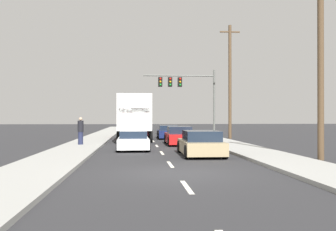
{
  "coord_description": "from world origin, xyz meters",
  "views": [
    {
      "loc": [
        -1.38,
        -12.94,
        1.9
      ],
      "look_at": [
        0.74,
        12.31,
        2.02
      ],
      "focal_mm": 40.86,
      "sensor_mm": 36.0,
      "label": 1
    }
  ],
  "objects": [
    {
      "name": "traffic_signal_mast",
      "position": [
        3.25,
        25.42,
        5.05
      ],
      "size": [
        7.32,
        0.69,
        6.74
      ],
      "color": "#595B56",
      "rests_on": "ground_plane"
    },
    {
      "name": "box_truck",
      "position": [
        -1.46,
        18.13,
        2.06
      ],
      "size": [
        2.7,
        9.33,
        3.58
      ],
      "color": "white",
      "rests_on": "ground_plane"
    },
    {
      "name": "utility_pole_mid",
      "position": [
        6.98,
        20.49,
        5.2
      ],
      "size": [
        1.8,
        0.28,
        10.13
      ],
      "color": "brown",
      "rests_on": "ground_plane"
    },
    {
      "name": "sidewalk_right",
      "position": [
        4.86,
        20.0,
        0.07
      ],
      "size": [
        2.62,
        80.0,
        0.14
      ],
      "primitive_type": "cube",
      "color": "#9E9E99",
      "rests_on": "ground_plane"
    },
    {
      "name": "sidewalk_left",
      "position": [
        -4.86,
        20.0,
        0.07
      ],
      "size": [
        2.62,
        80.0,
        0.14
      ],
      "primitive_type": "cube",
      "color": "#9E9E99",
      "rests_on": "ground_plane"
    },
    {
      "name": "car_tan",
      "position": [
        1.83,
        5.83,
        0.58
      ],
      "size": [
        2.02,
        4.36,
        1.24
      ],
      "color": "tan",
      "rests_on": "ground_plane"
    },
    {
      "name": "car_white",
      "position": [
        -1.54,
        9.6,
        0.52
      ],
      "size": [
        1.89,
        4.31,
        1.11
      ],
      "color": "white",
      "rests_on": "ground_plane"
    },
    {
      "name": "ground_plane",
      "position": [
        0.0,
        25.0,
        0.0
      ],
      "size": [
        140.0,
        140.0,
        0.0
      ],
      "primitive_type": "plane",
      "color": "#2B2B2D"
    },
    {
      "name": "pedestrian_near_corner",
      "position": [
        -4.97,
        12.25,
        1.02
      ],
      "size": [
        0.38,
        0.38,
        1.77
      ],
      "color": "#1E233F",
      "rests_on": "sidewalk_left"
    },
    {
      "name": "car_red",
      "position": [
        1.63,
        13.54,
        0.58
      ],
      "size": [
        1.89,
        4.49,
        1.27
      ],
      "color": "red",
      "rests_on": "ground_plane"
    },
    {
      "name": "utility_pole_near",
      "position": [
        6.82,
        3.4,
        4.67
      ],
      "size": [
        1.8,
        0.28,
        9.07
      ],
      "color": "brown",
      "rests_on": "ground_plane"
    },
    {
      "name": "lane_markings",
      "position": [
        0.0,
        19.9,
        0.0
      ],
      "size": [
        0.14,
        57.0,
        0.01
      ],
      "color": "silver",
      "rests_on": "ground_plane"
    },
    {
      "name": "car_navy",
      "position": [
        1.52,
        21.24,
        0.56
      ],
      "size": [
        2.02,
        4.64,
        1.19
      ],
      "color": "#141E4C",
      "rests_on": "ground_plane"
    }
  ]
}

